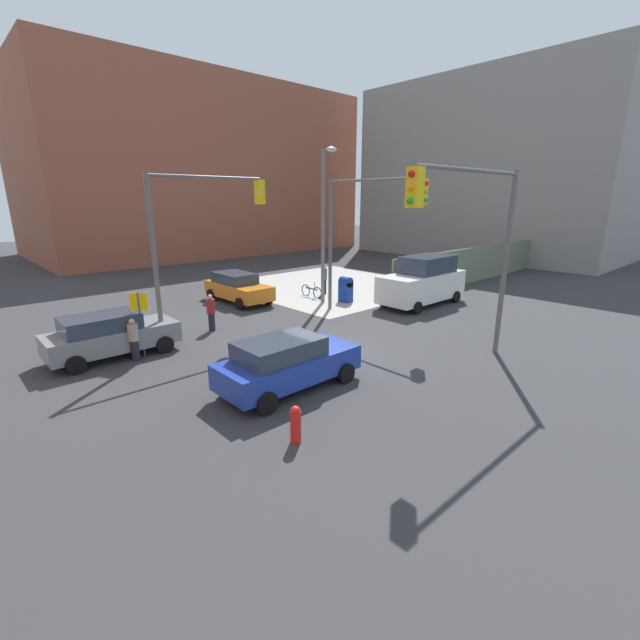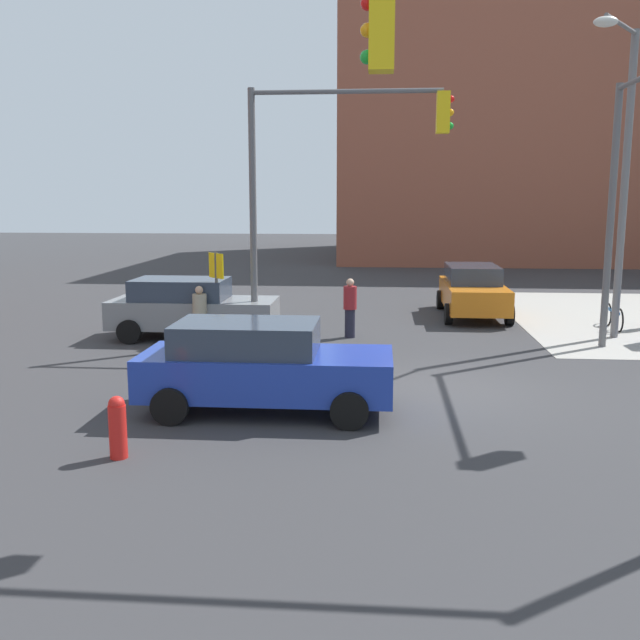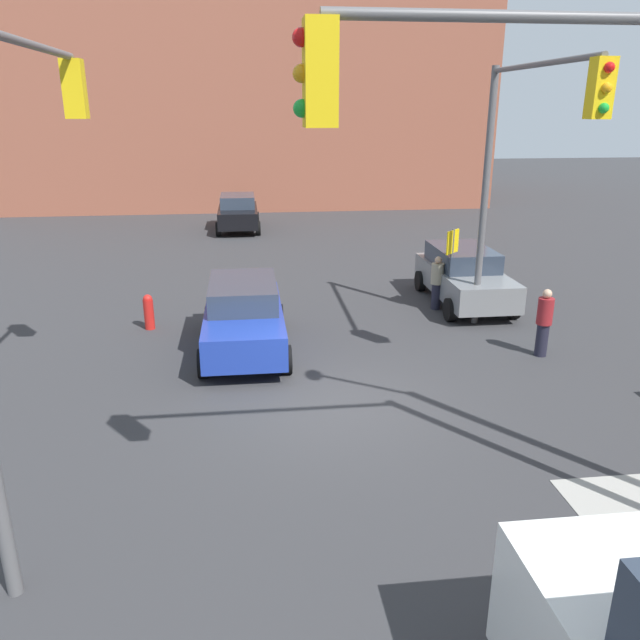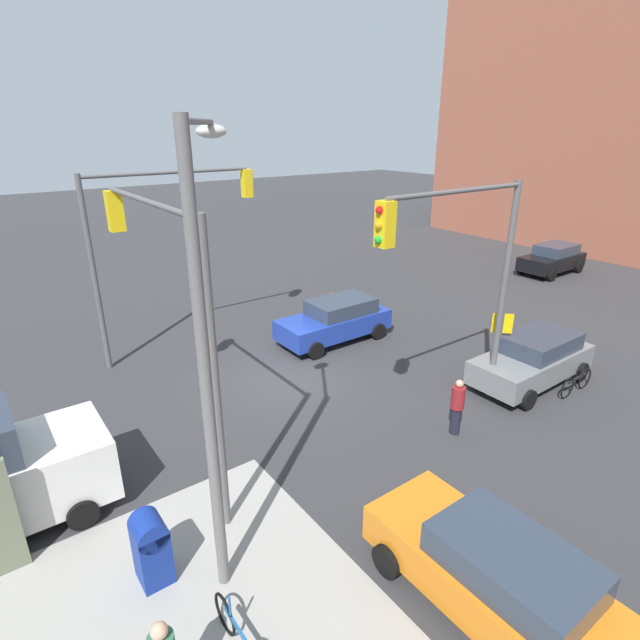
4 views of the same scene
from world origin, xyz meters
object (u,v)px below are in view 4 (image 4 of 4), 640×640
Objects in this scene: mailbox_blue at (151,546)px; pedestrian_walking_north at (457,406)px; street_lamp_corner at (207,339)px; bicycle_at_crosswalk at (576,383)px; hatchback_gray at (533,359)px; sedan_orange at (495,574)px; coupe_black at (553,259)px; bicycle_leaning_on_fence at (240,638)px; traffic_signal_se_corner at (161,226)px; hatchback_blue at (336,320)px; traffic_signal_nw_corner at (464,260)px; pedestrian_crossing at (498,354)px; fire_hydrant at (332,303)px; traffic_signal_ne_corner at (166,288)px.

pedestrian_walking_north is at bearing 178.60° from mailbox_blue.
street_lamp_corner is 4.57× the size of bicycle_at_crosswalk.
sedan_orange is at bearing 28.10° from hatchback_gray.
coupe_black is at bearing -152.13° from hatchback_gray.
bicycle_leaning_on_fence is (3.82, -1.88, -0.50)m from sedan_orange.
bicycle_at_crosswalk is at bearing 130.47° from traffic_signal_se_corner.
hatchback_gray and hatchback_blue have the same top height.
pedestrian_crossing is at bearing -167.86° from traffic_signal_nw_corner.
sedan_orange is (5.05, 10.79, 0.00)m from hatchback_blue.
fire_hydrant is at bearing 104.11° from pedestrian_walking_north.
mailbox_blue is 0.32× the size of hatchback_gray.
traffic_signal_nw_corner is 7.37m from traffic_signal_ne_corner.
bicycle_leaning_on_fence is (10.60, 11.40, -0.14)m from fire_hydrant.
traffic_signal_ne_corner is 8.20m from sedan_orange.
fire_hydrant is 14.17m from coupe_black.
traffic_signal_nw_corner is 4.19× the size of pedestrian_crossing.
fire_hydrant is 0.54× the size of bicycle_at_crosswalk.
traffic_signal_nw_corner reaches higher than mailbox_blue.
traffic_signal_se_corner is 11.23m from pedestrian_walking_north.
sedan_orange is (8.07, 4.31, 0.00)m from hatchback_gray.
street_lamp_corner is at bearing 74.12° from traffic_signal_se_corner.
street_lamp_corner is 14.55m from fire_hydrant.
pedestrian_crossing reaches higher than bicycle_leaning_on_fence.
pedestrian_crossing is (-12.00, -1.20, 0.03)m from mailbox_blue.
hatchback_gray is 1.09m from pedestrian_crossing.
sedan_orange is (-0.38, 13.57, -3.82)m from traffic_signal_se_corner.
sedan_orange reaches higher than fire_hydrant.
traffic_signal_ne_corner reaches higher than fire_hydrant.
coupe_black is at bearing 173.11° from traffic_signal_se_corner.
bicycle_at_crosswalk is at bearing 175.60° from mailbox_blue.
traffic_signal_ne_corner is 8.06m from pedestrian_walking_north.
fire_hydrant is 0.23× the size of coupe_black.
sedan_orange is (-2.72, 6.74, -3.80)m from traffic_signal_ne_corner.
sedan_orange reaches higher than bicycle_leaning_on_fence.
coupe_black is at bearing -159.60° from bicycle_leaning_on_fence.
pedestrian_walking_north reaches higher than bicycle_at_crosswalk.
mailbox_blue is at bearing 39.40° from fire_hydrant.
bicycle_leaning_on_fence is (0.60, 1.70, -4.35)m from street_lamp_corner.
street_lamp_corner is 11.60m from pedestrian_crossing.
traffic_signal_se_corner is at bearing -106.42° from bicycle_leaning_on_fence.
sedan_orange is at bearing 131.96° from street_lamp_corner.
mailbox_blue is at bearing 57.49° from traffic_signal_ne_corner.
hatchback_gray is 2.53× the size of bicycle_leaning_on_fence.
fire_hydrant is at bearing 177.60° from traffic_signal_se_corner.
hatchback_blue is 2.87× the size of pedestrian_crossing.
traffic_signal_nw_corner is 3.88m from pedestrian_walking_north.
coupe_black is 14.56m from bicycle_at_crosswalk.
street_lamp_corner is 5.16× the size of pedestrian_crossing.
fire_hydrant is at bearing -132.93° from bicycle_leaning_on_fence.
bicycle_at_crosswalk is at bearing 22.36° from pedestrian_walking_north.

